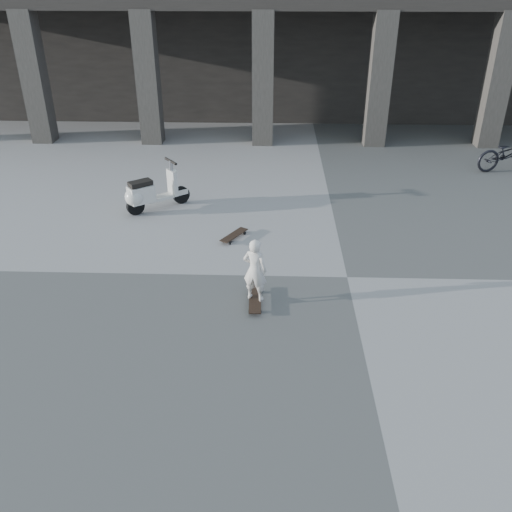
{
  "coord_description": "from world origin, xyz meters",
  "views": [
    {
      "loc": [
        -1.41,
        -8.75,
        5.17
      ],
      "look_at": [
        -1.69,
        -0.42,
        0.65
      ],
      "focal_mm": 38.0,
      "sensor_mm": 36.0,
      "label": 1
    }
  ],
  "objects_px": {
    "longboard": "(255,299)",
    "child": "(255,270)",
    "scooter": "(147,194)",
    "bicycle": "(509,153)",
    "skateboard_spare": "(234,235)"
  },
  "relations": [
    {
      "from": "longboard",
      "to": "skateboard_spare",
      "type": "relative_size",
      "value": 1.15
    },
    {
      "from": "skateboard_spare",
      "to": "scooter",
      "type": "relative_size",
      "value": 0.57
    },
    {
      "from": "longboard",
      "to": "scooter",
      "type": "relative_size",
      "value": 0.65
    },
    {
      "from": "skateboard_spare",
      "to": "child",
      "type": "bearing_deg",
      "value": -136.9
    },
    {
      "from": "longboard",
      "to": "scooter",
      "type": "bearing_deg",
      "value": 32.94
    },
    {
      "from": "bicycle",
      "to": "skateboard_spare",
      "type": "bearing_deg",
      "value": 107.61
    },
    {
      "from": "skateboard_spare",
      "to": "bicycle",
      "type": "distance_m",
      "value": 8.69
    },
    {
      "from": "skateboard_spare",
      "to": "child",
      "type": "distance_m",
      "value": 2.59
    },
    {
      "from": "longboard",
      "to": "child",
      "type": "distance_m",
      "value": 0.59
    },
    {
      "from": "scooter",
      "to": "child",
      "type": "bearing_deg",
      "value": -92.65
    },
    {
      "from": "longboard",
      "to": "skateboard_spare",
      "type": "bearing_deg",
      "value": 10.43
    },
    {
      "from": "skateboard_spare",
      "to": "child",
      "type": "xyz_separation_m",
      "value": [
        0.53,
        -2.47,
        0.58
      ]
    },
    {
      "from": "longboard",
      "to": "scooter",
      "type": "height_order",
      "value": "scooter"
    },
    {
      "from": "longboard",
      "to": "scooter",
      "type": "distance_m",
      "value": 4.67
    },
    {
      "from": "scooter",
      "to": "bicycle",
      "type": "xyz_separation_m",
      "value": [
        9.5,
        3.21,
        0.05
      ]
    }
  ]
}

